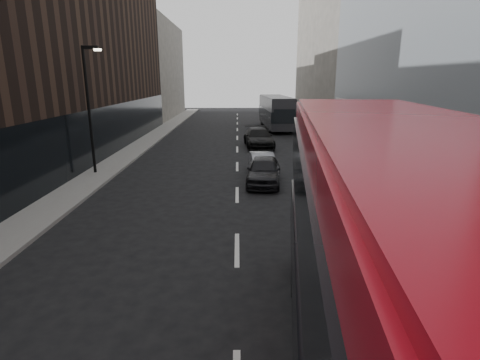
{
  "coord_description": "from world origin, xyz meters",
  "views": [
    {
      "loc": [
        0.02,
        -3.27,
        5.43
      ],
      "look_at": [
        0.1,
        7.51,
        2.5
      ],
      "focal_mm": 28.0,
      "sensor_mm": 36.0,
      "label": 1
    }
  ],
  "objects_px": {
    "red_bus": "(399,281)",
    "street_lamp": "(90,102)",
    "grey_bus": "(276,111)",
    "car_a": "(264,170)",
    "car_c": "(259,138)",
    "car_b": "(262,164)"
  },
  "relations": [
    {
      "from": "street_lamp",
      "to": "car_c",
      "type": "xyz_separation_m",
      "value": [
        9.96,
        8.99,
        -3.42
      ]
    },
    {
      "from": "grey_bus",
      "to": "car_a",
      "type": "distance_m",
      "value": 22.99
    },
    {
      "from": "red_bus",
      "to": "car_c",
      "type": "distance_m",
      "value": 25.7
    },
    {
      "from": "car_c",
      "to": "grey_bus",
      "type": "bearing_deg",
      "value": 73.68
    },
    {
      "from": "car_a",
      "to": "car_b",
      "type": "distance_m",
      "value": 2.0
    },
    {
      "from": "car_b",
      "to": "street_lamp",
      "type": "bearing_deg",
      "value": 175.43
    },
    {
      "from": "grey_bus",
      "to": "car_c",
      "type": "height_order",
      "value": "grey_bus"
    },
    {
      "from": "street_lamp",
      "to": "car_c",
      "type": "relative_size",
      "value": 1.33
    },
    {
      "from": "grey_bus",
      "to": "car_c",
      "type": "bearing_deg",
      "value": -105.23
    },
    {
      "from": "car_c",
      "to": "car_b",
      "type": "bearing_deg",
      "value": -95.8
    },
    {
      "from": "street_lamp",
      "to": "car_c",
      "type": "bearing_deg",
      "value": 42.06
    },
    {
      "from": "car_a",
      "to": "car_c",
      "type": "height_order",
      "value": "car_c"
    },
    {
      "from": "red_bus",
      "to": "street_lamp",
      "type": "bearing_deg",
      "value": 129.69
    },
    {
      "from": "grey_bus",
      "to": "car_a",
      "type": "height_order",
      "value": "grey_bus"
    },
    {
      "from": "grey_bus",
      "to": "car_a",
      "type": "bearing_deg",
      "value": -100.2
    },
    {
      "from": "street_lamp",
      "to": "car_b",
      "type": "distance_m",
      "value": 10.33
    },
    {
      "from": "red_bus",
      "to": "car_c",
      "type": "relative_size",
      "value": 2.34
    },
    {
      "from": "street_lamp",
      "to": "red_bus",
      "type": "xyz_separation_m",
      "value": [
        10.49,
        -16.63,
        -1.47
      ]
    },
    {
      "from": "car_a",
      "to": "car_c",
      "type": "relative_size",
      "value": 0.81
    },
    {
      "from": "grey_bus",
      "to": "car_b",
      "type": "bearing_deg",
      "value": -100.73
    },
    {
      "from": "red_bus",
      "to": "grey_bus",
      "type": "distance_m",
      "value": 37.48
    },
    {
      "from": "red_bus",
      "to": "car_b",
      "type": "distance_m",
      "value": 16.78
    }
  ]
}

